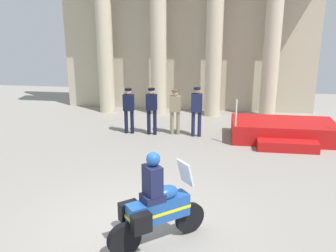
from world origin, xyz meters
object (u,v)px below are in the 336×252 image
at_px(reviewing_stand, 283,132).
at_px(officer_in_row_1, 152,107).
at_px(officer_in_row_3, 197,108).
at_px(officer_in_row_2, 175,108).
at_px(motorcycle_with_rider, 155,207).
at_px(officer_in_row_0, 129,107).

relative_size(reviewing_stand, officer_in_row_1, 2.05).
relative_size(reviewing_stand, officer_in_row_3, 1.97).
distance_m(officer_in_row_2, motorcycle_with_rider, 6.74).
xyz_separation_m(reviewing_stand, officer_in_row_0, (-5.41, 0.08, 0.66)).
height_order(officer_in_row_1, motorcycle_with_rider, motorcycle_with_rider).
bearing_deg(reviewing_stand, officer_in_row_0, 179.11).
bearing_deg(officer_in_row_3, officer_in_row_2, -10.06).
relative_size(reviewing_stand, officer_in_row_2, 2.13).
relative_size(officer_in_row_2, motorcycle_with_rider, 0.86).
bearing_deg(motorcycle_with_rider, officer_in_row_1, 61.57).
bearing_deg(officer_in_row_0, officer_in_row_1, 177.63).
xyz_separation_m(officer_in_row_1, motorcycle_with_rider, (1.22, -6.60, -0.21)).
bearing_deg(officer_in_row_2, officer_in_row_0, 3.22).
bearing_deg(officer_in_row_1, officer_in_row_0, -2.37).
xyz_separation_m(officer_in_row_0, officer_in_row_3, (2.43, -0.04, 0.07)).
distance_m(reviewing_stand, motorcycle_with_rider, 7.37).
relative_size(officer_in_row_1, officer_in_row_2, 1.04).
bearing_deg(reviewing_stand, officer_in_row_3, 179.18).
relative_size(officer_in_row_1, officer_in_row_3, 0.96).
bearing_deg(officer_in_row_1, officer_in_row_2, -171.13).
distance_m(officer_in_row_0, officer_in_row_2, 1.66).
bearing_deg(motorcycle_with_rider, officer_in_row_2, 54.48).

